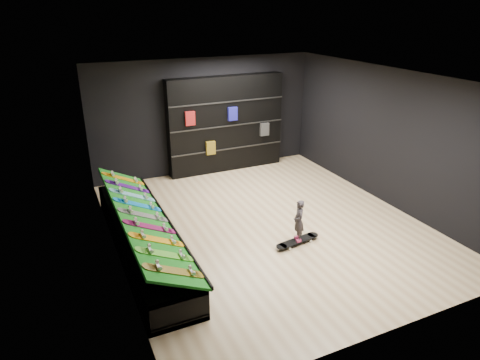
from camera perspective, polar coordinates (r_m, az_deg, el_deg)
name	(u,v)px	position (r m, az deg, el deg)	size (l,w,h in m)	color
floor	(266,224)	(8.94, 3.47, -5.87)	(6.00, 7.00, 0.01)	beige
ceiling	(270,77)	(7.97, 3.98, 13.49)	(6.00, 7.00, 0.01)	white
wall_back	(205,116)	(11.41, -4.69, 8.49)	(6.00, 0.02, 3.00)	black
wall_front	(399,239)	(5.77, 20.44, -7.35)	(6.00, 0.02, 3.00)	black
wall_left	(109,180)	(7.47, -17.03, -0.03)	(0.02, 7.00, 3.00)	black
wall_right	(387,137)	(10.05, 19.03, 5.42)	(0.02, 7.00, 3.00)	black
display_rack	(143,240)	(8.07, -12.86, -7.75)	(0.90, 4.50, 0.50)	black
turf_ramp	(143,217)	(7.86, -12.79, -4.77)	(1.00, 4.50, 0.04)	#0F6412
back_shelving	(226,124)	(11.48, -1.91, 7.45)	(3.17, 0.37, 2.54)	black
floor_skateboard	(297,242)	(8.27, 7.67, -8.17)	(0.98, 0.22, 0.09)	black
child	(298,228)	(8.13, 7.77, -6.42)	(0.19, 0.13, 0.49)	black
display_board_0	(174,271)	(6.24, -8.75, -11.88)	(0.98, 0.22, 0.09)	yellow
display_board_1	(165,254)	(6.63, -9.94, -9.73)	(0.98, 0.22, 0.09)	green
display_board_2	(157,240)	(7.03, -10.98, -7.82)	(0.98, 0.22, 0.09)	yellow
display_board_3	(150,227)	(7.44, -11.90, -6.11)	(0.98, 0.22, 0.09)	#E5198C
display_board_4	(144,215)	(7.85, -12.71, -4.58)	(0.98, 0.22, 0.09)	black
display_board_5	(138,205)	(8.27, -13.45, -3.21)	(0.98, 0.22, 0.09)	blue
display_board_6	(133,195)	(8.70, -14.11, -1.96)	(0.98, 0.22, 0.09)	#0CB2E5
display_board_7	(128,186)	(9.13, -14.70, -0.84)	(0.98, 0.22, 0.09)	purple
display_board_8	(124,179)	(9.57, -15.25, 0.18)	(0.98, 0.22, 0.09)	orange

